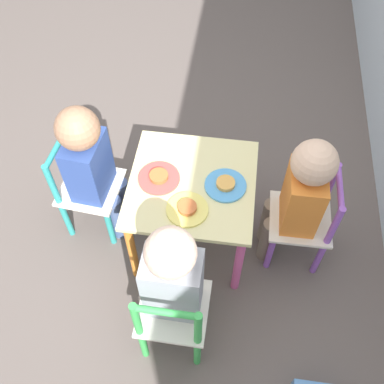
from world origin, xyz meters
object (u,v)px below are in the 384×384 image
object	(u,v)px
kids_table	(192,193)
plate_right	(187,209)
chair_teal	(86,188)
child_right	(174,278)
chair_green	(173,316)
plate_back	(225,185)
chair_purple	(305,220)
plate_front	(159,178)
child_back	(299,193)
child_front	(91,163)

from	to	relation	value
kids_table	plate_right	bearing A→B (deg)	0.00
kids_table	chair_teal	world-z (taller)	chair_teal
child_right	plate_right	world-z (taller)	child_right
chair_green	plate_back	xyz separation A→B (m)	(-0.49, 0.14, 0.20)
chair_purple	plate_back	size ratio (longest dim) A/B	3.04
child_right	chair_green	bearing A→B (deg)	90.00
child_right	plate_front	bearing A→B (deg)	-72.47
chair_purple	child_right	size ratio (longest dim) A/B	0.68
chair_purple	plate_back	xyz separation A→B (m)	(0.01, -0.35, 0.20)
child_right	plate_front	world-z (taller)	child_right
chair_purple	plate_back	distance (m)	0.40
plate_right	kids_table	bearing A→B (deg)	180.00
child_back	plate_back	bearing A→B (deg)	-89.72
child_right	child_back	bearing A→B (deg)	-134.31
plate_right	plate_front	size ratio (longest dim) A/B	0.96
child_front	chair_purple	bearing A→B (deg)	-87.00
chair_purple	child_front	size ratio (longest dim) A/B	0.70
child_front	plate_front	bearing A→B (deg)	-92.30
chair_green	chair_purple	bearing A→B (deg)	-134.34
chair_teal	plate_right	distance (m)	0.55
child_back	plate_right	world-z (taller)	child_back
chair_green	chair_teal	distance (m)	0.72
child_front	plate_right	bearing A→B (deg)	-106.97
kids_table	plate_right	distance (m)	0.16
child_right	plate_back	distance (m)	0.45
chair_teal	plate_right	size ratio (longest dim) A/B	3.13
child_back	plate_front	world-z (taller)	child_back
chair_purple	child_back	xyz separation A→B (m)	(0.00, -0.06, 0.19)
kids_table	chair_teal	xyz separation A→B (m)	(-0.04, -0.49, -0.11)
chair_green	plate_right	world-z (taller)	chair_green
plate_right	plate_back	bearing A→B (deg)	135.00
plate_front	plate_back	bearing A→B (deg)	90.00
chair_green	plate_right	size ratio (longest dim) A/B	3.13
chair_purple	child_front	distance (m)	0.94
child_front	plate_back	xyz separation A→B (m)	(0.04, 0.56, -0.00)
child_front	child_back	xyz separation A→B (m)	(0.03, 0.86, -0.01)
chair_teal	child_front	bearing A→B (deg)	-90.00
chair_purple	kids_table	bearing A→B (deg)	-90.00
chair_green	child_back	distance (m)	0.69
chair_purple	child_right	bearing A→B (deg)	-49.30
child_right	child_back	xyz separation A→B (m)	(-0.43, 0.43, -0.01)
child_back	chair_green	bearing A→B (deg)	-41.99
child_front	child_back	bearing A→B (deg)	-87.19
chair_green	child_back	size ratio (longest dim) A/B	0.71
chair_green	plate_front	bearing A→B (deg)	-74.51
kids_table	child_front	distance (m)	0.44
kids_table	chair_purple	xyz separation A→B (m)	(-0.01, 0.49, -0.11)
kids_table	plate_front	world-z (taller)	plate_front
chair_purple	child_back	size ratio (longest dim) A/B	0.71
child_back	child_right	bearing A→B (deg)	-45.63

